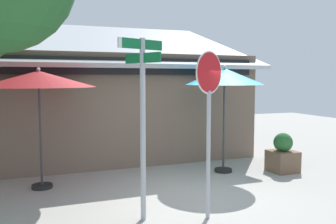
{
  "coord_description": "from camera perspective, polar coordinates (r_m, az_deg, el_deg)",
  "views": [
    {
      "loc": [
        -3.25,
        -6.65,
        2.37
      ],
      "look_at": [
        -0.23,
        1.2,
        1.6
      ],
      "focal_mm": 39.26,
      "sensor_mm": 36.0,
      "label": 1
    }
  ],
  "objects": [
    {
      "name": "ground_plane",
      "position": [
        7.79,
        4.88,
        -12.9
      ],
      "size": [
        28.0,
        28.0,
        0.1
      ],
      "primitive_type": "cube",
      "color": "#9E9B93"
    },
    {
      "name": "cafe_building",
      "position": [
        12.2,
        -9.26,
        1.6
      ],
      "size": [
        8.23,
        5.83,
        4.41
      ],
      "color": "#705B4C",
      "rests_on": "ground"
    },
    {
      "name": "street_sign_post",
      "position": [
        6.03,
        -3.98,
        0.24
      ],
      "size": [
        0.85,
        0.79,
        3.02
      ],
      "color": "#A8AAB2",
      "rests_on": "ground"
    },
    {
      "name": "stop_sign",
      "position": [
        6.12,
        6.35,
        1.12
      ],
      "size": [
        0.64,
        0.34,
        2.82
      ],
      "color": "#A8AAB2",
      "rests_on": "ground"
    },
    {
      "name": "patio_umbrella_crimson_left",
      "position": [
        8.24,
        -19.44,
        4.72
      ],
      "size": [
        2.4,
        2.4,
        2.6
      ],
      "color": "black",
      "rests_on": "ground"
    },
    {
      "name": "patio_umbrella_teal_center",
      "position": [
        9.28,
        8.76,
        5.31
      ],
      "size": [
        1.97,
        1.97,
        2.7
      ],
      "color": "black",
      "rests_on": "ground"
    },
    {
      "name": "sidewalk_planter",
      "position": [
        9.83,
        17.39,
        -6.39
      ],
      "size": [
        0.64,
        0.64,
        1.0
      ],
      "color": "brown",
      "rests_on": "ground"
    }
  ]
}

